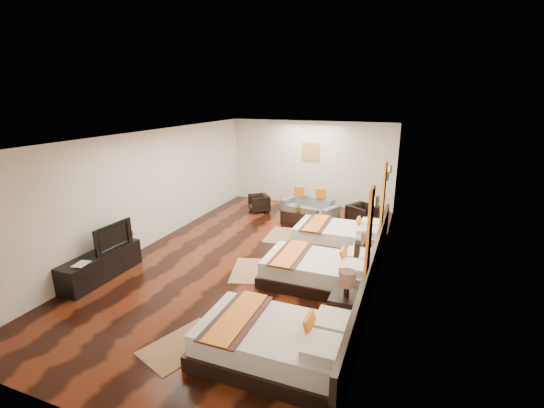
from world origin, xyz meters
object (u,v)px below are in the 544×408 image
at_px(coffee_table, 300,217).
at_px(bed_far, 339,236).
at_px(armchair_left, 259,203).
at_px(armchair_right, 362,215).
at_px(bed_mid, 319,270).
at_px(tv_console, 101,265).
at_px(nightstand_a, 345,307).
at_px(tv, 110,236).
at_px(figurine, 125,232).
at_px(book, 76,264).
at_px(nightstand_b, 365,255).
at_px(table_plant, 299,207).
at_px(sofa, 309,205).
at_px(bed_near, 276,343).

bearing_deg(coffee_table, bed_far, -41.87).
distance_m(armchair_left, armchair_right, 3.28).
relative_size(bed_mid, tv_console, 1.19).
bearing_deg(nightstand_a, tv, 178.36).
distance_m(bed_mid, nightstand_a, 1.44).
xyz_separation_m(tv_console, figurine, (0.00, 0.75, 0.45)).
relative_size(book, armchair_right, 0.43).
height_order(bed_mid, armchair_left, bed_mid).
bearing_deg(figurine, bed_far, 32.04).
bearing_deg(bed_mid, nightstand_b, 54.62).
height_order(book, table_plant, table_plant).
relative_size(tv_console, coffee_table, 1.80).
bearing_deg(coffee_table, armchair_right, 15.18).
bearing_deg(nightstand_a, figurine, 172.92).
bearing_deg(armchair_left, sofa, 65.34).
distance_m(figurine, armchair_left, 4.74).
bearing_deg(figurine, table_plant, 53.94).
distance_m(bed_mid, figurine, 4.27).
xyz_separation_m(sofa, table_plant, (-0.01, -1.11, 0.25)).
xyz_separation_m(book, armchair_left, (1.23, 5.88, -0.29)).
distance_m(book, table_plant, 5.85).
bearing_deg(bed_far, armchair_left, 146.93).
distance_m(tv, armchair_left, 5.20).
distance_m(book, coffee_table, 5.92).
height_order(tv, table_plant, tv).
bearing_deg(bed_mid, armchair_left, 127.00).
relative_size(nightstand_b, armchair_right, 1.14).
bearing_deg(table_plant, coffee_table, 80.82).
bearing_deg(coffee_table, sofa, 90.00).
xyz_separation_m(nightstand_a, nightstand_b, (0.00, 2.29, -0.06)).
bearing_deg(figurine, armchair_left, 74.93).
xyz_separation_m(nightstand_b, armchair_right, (-0.44, 2.67, 0.04)).
relative_size(nightstand_b, coffee_table, 0.80).
xyz_separation_m(bed_near, armchair_left, (-2.97, 6.35, -0.01)).
relative_size(nightstand_b, armchair_left, 1.32).
height_order(bed_near, figurine, figurine).
xyz_separation_m(bed_near, armchair_right, (0.30, 6.14, 0.03)).
relative_size(bed_mid, tv, 2.25).
bearing_deg(armchair_left, bed_mid, -1.09).
bearing_deg(bed_near, coffee_table, 103.90).
xyz_separation_m(tv_console, book, (0.00, -0.57, 0.29)).
height_order(nightstand_a, nightstand_b, nightstand_a).
bearing_deg(bed_far, nightstand_a, -77.00).
relative_size(book, coffee_table, 0.30).
bearing_deg(bed_mid, nightstand_a, -58.77).
bearing_deg(bed_mid, book, -155.17).
bearing_deg(sofa, bed_far, -36.95).
xyz_separation_m(bed_far, nightstand_a, (0.75, -3.24, 0.07)).
bearing_deg(sofa, book, -92.32).
bearing_deg(nightstand_b, bed_mid, -125.38).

